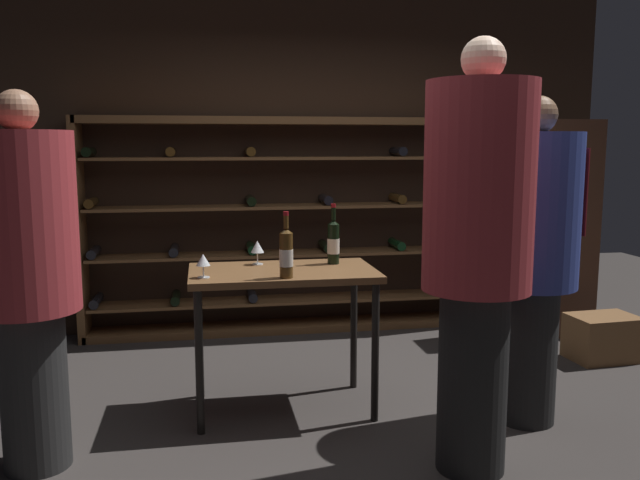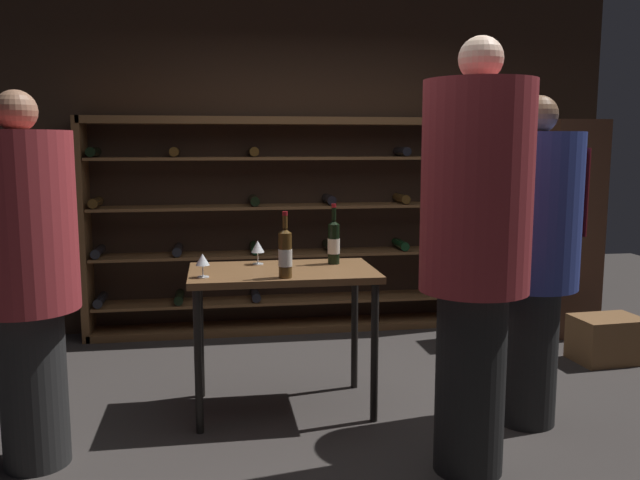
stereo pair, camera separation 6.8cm
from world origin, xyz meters
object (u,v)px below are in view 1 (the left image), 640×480
(person_guest_khaki, at_px, (26,266))
(person_bystander_dark_jacket, at_px, (477,239))
(display_cabinet, at_px, (564,228))
(wine_glass_stemmed_left, at_px, (257,248))
(tasting_table, at_px, (283,286))
(wine_crate, at_px, (603,338))
(wine_bottle_black_capsule, at_px, (286,253))
(person_bystander_red_print, at_px, (532,248))
(wine_glass_stemmed_right, at_px, (203,261))
(wine_bottle_gold_foil, at_px, (333,242))
(wine_rack, at_px, (288,227))

(person_guest_khaki, bearing_deg, person_bystander_dark_jacket, -144.47)
(display_cabinet, bearing_deg, person_guest_khaki, -155.52)
(person_bystander_dark_jacket, distance_m, wine_glass_stemmed_left, 1.45)
(tasting_table, bearing_deg, person_bystander_dark_jacket, -48.05)
(wine_crate, height_order, wine_bottle_black_capsule, wine_bottle_black_capsule)
(person_bystander_red_print, height_order, wine_bottle_black_capsule, person_bystander_red_print)
(wine_crate, xyz_separation_m, wine_bottle_black_capsule, (-2.44, -0.74, 0.82))
(display_cabinet, height_order, wine_glass_stemmed_right, display_cabinet)
(wine_crate, xyz_separation_m, wine_bottle_gold_foil, (-2.10, -0.36, 0.82))
(wine_bottle_black_capsule, xyz_separation_m, wine_glass_stemmed_left, (-0.12, 0.43, -0.03))
(person_guest_khaki, relative_size, wine_bottle_black_capsule, 4.99)
(wine_crate, height_order, wine_bottle_gold_foil, wine_bottle_gold_foil)
(person_bystander_red_print, height_order, wine_glass_stemmed_right, person_bystander_red_print)
(person_bystander_dark_jacket, bearing_deg, tasting_table, -171.27)
(person_bystander_dark_jacket, relative_size, wine_glass_stemmed_right, 15.48)
(tasting_table, distance_m, person_guest_khaki, 1.40)
(person_guest_khaki, bearing_deg, wine_glass_stemmed_right, -111.28)
(wine_bottle_gold_foil, distance_m, wine_glass_stemmed_right, 0.84)
(person_bystander_dark_jacket, xyz_separation_m, wine_crate, (1.62, 1.40, -0.97))
(display_cabinet, bearing_deg, wine_rack, 167.97)
(tasting_table, xyz_separation_m, display_cabinet, (2.49, 1.21, 0.13))
(tasting_table, height_order, person_guest_khaki, person_guest_khaki)
(display_cabinet, xyz_separation_m, wine_glass_stemmed_left, (-2.62, -1.02, 0.07))
(tasting_table, relative_size, wine_glass_stemmed_left, 7.40)
(wine_crate, bearing_deg, person_bystander_dark_jacket, -139.16)
(person_guest_khaki, bearing_deg, wine_bottle_black_capsule, -122.05)
(tasting_table, xyz_separation_m, wine_bottle_black_capsule, (-0.01, -0.24, 0.24))
(person_guest_khaki, distance_m, person_bystander_dark_jacket, 2.13)
(wine_rack, height_order, wine_glass_stemmed_left, wine_rack)
(wine_crate, bearing_deg, person_guest_khaki, -164.85)
(wine_bottle_gold_foil, xyz_separation_m, wine_glass_stemmed_right, (-0.79, -0.30, -0.04))
(person_bystander_red_print, bearing_deg, wine_crate, 110.37)
(tasting_table, height_order, wine_glass_stemmed_right, wine_glass_stemmed_right)
(person_guest_khaki, bearing_deg, wine_glass_stemmed_left, -102.58)
(person_bystander_dark_jacket, relative_size, display_cabinet, 1.16)
(wine_rack, xyz_separation_m, wine_glass_stemmed_left, (-0.38, -1.50, 0.06))
(tasting_table, height_order, person_bystander_dark_jacket, person_bystander_dark_jacket)
(wine_rack, xyz_separation_m, display_cabinet, (2.24, -0.48, -0.01))
(wine_bottle_gold_foil, relative_size, wine_glass_stemmed_right, 2.78)
(wine_rack, bearing_deg, person_bystander_red_print, -62.43)
(display_cabinet, relative_size, wine_bottle_gold_foil, 4.80)
(person_guest_khaki, height_order, wine_glass_stemmed_left, person_guest_khaki)
(person_guest_khaki, bearing_deg, person_bystander_red_print, -131.71)
(wine_rack, bearing_deg, person_bystander_dark_jacket, -77.86)
(wine_bottle_black_capsule, bearing_deg, wine_rack, 82.34)
(person_guest_khaki, relative_size, wine_bottle_gold_foil, 4.95)
(person_bystander_dark_jacket, height_order, wine_bottle_gold_foil, person_bystander_dark_jacket)
(person_bystander_dark_jacket, xyz_separation_m, wine_glass_stemmed_left, (-0.94, 1.09, -0.18))
(person_bystander_red_print, distance_m, wine_glass_stemmed_right, 1.82)
(wine_bottle_black_capsule, height_order, wine_glass_stemmed_left, wine_bottle_black_capsule)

